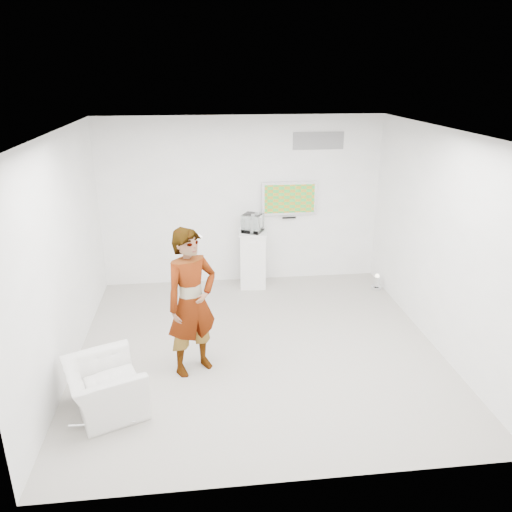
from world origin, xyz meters
name	(u,v)px	position (x,y,z in m)	size (l,w,h in m)	color
room	(259,248)	(0.00, 0.00, 1.50)	(5.01, 5.01, 3.00)	#A7A099
tv	(289,198)	(0.85, 2.45, 1.55)	(1.00, 0.08, 0.60)	silver
logo_decal	(318,141)	(1.35, 2.49, 2.55)	(0.90, 0.02, 0.30)	gray
person	(192,302)	(-0.90, -0.45, 0.97)	(0.71, 0.46, 1.94)	silver
armchair	(105,387)	(-1.91, -1.18, 0.30)	(0.91, 0.80, 0.59)	silver
pedestal	(253,259)	(0.16, 2.18, 0.51)	(0.50, 0.50, 1.03)	white
floor_uplight	(377,282)	(2.35, 1.74, 0.14)	(0.18, 0.18, 0.28)	white
vitrine	(253,223)	(0.16, 2.18, 1.19)	(0.32, 0.32, 0.32)	white
console	(253,225)	(0.16, 2.18, 1.15)	(0.06, 0.18, 0.24)	white
wii_remote	(200,237)	(-0.77, -0.19, 1.74)	(0.03, 0.13, 0.03)	white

